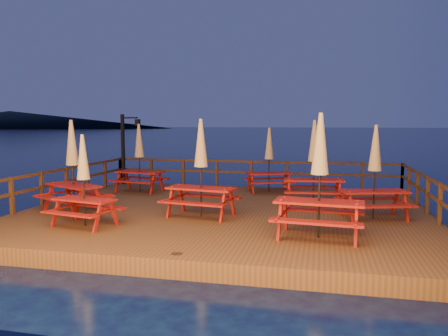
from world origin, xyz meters
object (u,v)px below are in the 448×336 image
(picnic_table_0, at_px, (72,164))
(picnic_table_1, at_px, (139,157))
(lamp_post, at_px, (126,142))
(picnic_table_2, at_px, (269,159))

(picnic_table_0, xyz_separation_m, picnic_table_1, (0.38, 3.97, -0.07))
(picnic_table_1, bearing_deg, lamp_post, 135.10)
(lamp_post, bearing_deg, picnic_table_1, -52.92)
(lamp_post, bearing_deg, picnic_table_2, -7.05)
(picnic_table_0, bearing_deg, picnic_table_2, 70.66)
(lamp_post, xyz_separation_m, picnic_table_2, (6.25, -0.77, -0.52))
(picnic_table_2, bearing_deg, lamp_post, 151.35)
(lamp_post, distance_m, picnic_table_2, 6.32)
(picnic_table_1, distance_m, picnic_table_2, 4.97)
(lamp_post, relative_size, picnic_table_2, 1.22)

